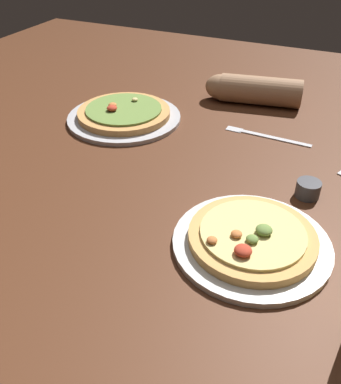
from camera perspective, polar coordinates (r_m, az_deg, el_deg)
ground_plane at (r=0.91m, az=-0.00°, el=-1.80°), size 2.40×2.40×0.03m
pizza_plate_near at (r=0.79m, az=10.91°, el=-6.34°), size 0.29×0.29×0.05m
pizza_plate_far at (r=1.24m, az=-6.29°, el=10.34°), size 0.32×0.32×0.05m
ramekin_sauce at (r=0.95m, az=18.05°, el=0.37°), size 0.05×0.05×0.04m
fork_left at (r=1.17m, az=12.68°, el=7.42°), size 0.23×0.03×0.01m
diner_arm at (r=1.35m, az=10.70°, el=13.39°), size 0.30×0.13×0.08m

